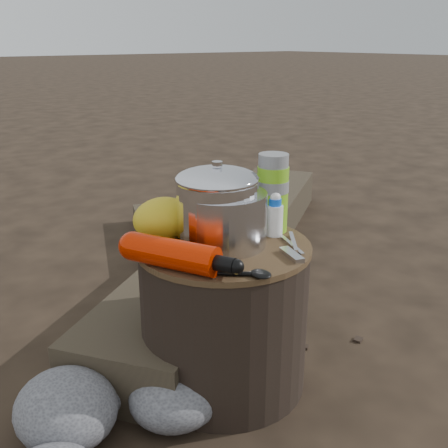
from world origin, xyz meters
TOP-DOWN VIEW (x-y plane):
  - ground at (0.00, 0.00)m, footprint 60.00×60.00m
  - stump at (0.00, 0.00)m, footprint 0.46×0.46m
  - log_main at (0.55, 0.64)m, footprint 1.96×1.48m
  - log_small at (0.35, 0.85)m, footprint 0.65×1.12m
  - foil_windscreen at (-0.00, 0.01)m, footprint 0.23×0.23m
  - camping_pot at (-0.01, 0.01)m, footprint 0.21×0.21m
  - fuel_bottle at (-0.19, -0.05)m, footprint 0.19×0.30m
  - thermos at (0.17, 0.00)m, footprint 0.09×0.09m
  - travel_mug at (0.09, 0.18)m, footprint 0.07×0.07m
  - stuff_sack at (-0.10, 0.14)m, footprint 0.17×0.14m
  - food_pouch at (0.02, 0.17)m, footprint 0.10×0.06m
  - multitool at (0.08, -0.17)m, footprint 0.05×0.09m
  - pot_grabber at (0.13, -0.12)m, footprint 0.10×0.13m
  - spork at (-0.12, -0.16)m, footprint 0.15×0.14m
  - squeeze_bottle at (0.15, -0.03)m, footprint 0.05×0.05m

SIDE VIEW (x-z plane):
  - ground at x=0.00m, z-range 0.00..0.00m
  - log_small at x=0.35m, z-range 0.00..0.09m
  - log_main at x=0.55m, z-range 0.00..0.18m
  - stump at x=0.00m, z-range 0.00..0.42m
  - pot_grabber at x=0.13m, z-range 0.42..0.44m
  - multitool at x=0.08m, z-range 0.42..0.44m
  - spork at x=-0.12m, z-range 0.42..0.44m
  - fuel_bottle at x=-0.19m, z-range 0.42..0.50m
  - travel_mug at x=0.09m, z-range 0.42..0.53m
  - squeeze_bottle at x=0.15m, z-range 0.42..0.53m
  - stuff_sack at x=-0.10m, z-range 0.42..0.54m
  - food_pouch at x=0.02m, z-range 0.42..0.55m
  - foil_windscreen at x=0.00m, z-range 0.42..0.56m
  - camping_pot at x=-0.01m, z-range 0.42..0.63m
  - thermos at x=0.17m, z-range 0.42..0.64m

